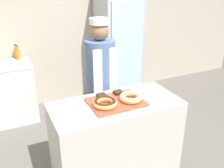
# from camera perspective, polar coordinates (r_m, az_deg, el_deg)

# --- Properties ---
(ground_plane) EXTENTS (14.00, 14.00, 0.00)m
(ground_plane) POSITION_cam_1_polar(r_m,az_deg,el_deg) (3.16, 0.81, -18.71)
(ground_plane) COLOR #66605B
(wall_back) EXTENTS (8.00, 0.06, 2.70)m
(wall_back) POSITION_cam_1_polar(r_m,az_deg,el_deg) (4.43, -11.52, 12.91)
(wall_back) COLOR #BCB29E
(wall_back) RESTS_ON ground_plane
(display_counter) EXTENTS (1.39, 0.65, 0.88)m
(display_counter) POSITION_cam_1_polar(r_m,az_deg,el_deg) (2.88, 0.86, -12.17)
(display_counter) COLOR beige
(display_counter) RESTS_ON ground_plane
(serving_tray) EXTENTS (0.57, 0.42, 0.02)m
(serving_tray) POSITION_cam_1_polar(r_m,az_deg,el_deg) (2.64, 0.92, -4.12)
(serving_tray) COLOR #D84C33
(serving_tray) RESTS_ON display_counter
(donut_chocolate_glaze) EXTENTS (0.25, 0.25, 0.07)m
(donut_chocolate_glaze) POSITION_cam_1_polar(r_m,az_deg,el_deg) (2.53, -1.61, -4.28)
(donut_chocolate_glaze) COLOR tan
(donut_chocolate_glaze) RESTS_ON serving_tray
(donut_light_glaze) EXTENTS (0.25, 0.25, 0.07)m
(donut_light_glaze) POSITION_cam_1_polar(r_m,az_deg,el_deg) (2.65, 4.29, -3.00)
(donut_light_glaze) COLOR tan
(donut_light_glaze) RESTS_ON serving_tray
(brownie_back_left) EXTENTS (0.10, 0.10, 0.03)m
(brownie_back_left) POSITION_cam_1_polar(r_m,az_deg,el_deg) (2.72, -2.35, -2.70)
(brownie_back_left) COLOR #382111
(brownie_back_left) RESTS_ON serving_tray
(brownie_back_right) EXTENTS (0.10, 0.10, 0.03)m
(brownie_back_right) POSITION_cam_1_polar(r_m,az_deg,el_deg) (2.79, 1.44, -1.94)
(brownie_back_right) COLOR #382111
(brownie_back_right) RESTS_ON serving_tray
(baker_person) EXTENTS (0.37, 0.37, 1.68)m
(baker_person) POSITION_cam_1_polar(r_m,az_deg,el_deg) (3.17, -2.59, 0.50)
(baker_person) COLOR #4C4C51
(baker_person) RESTS_ON ground_plane
(beverage_fridge) EXTENTS (0.69, 0.66, 1.94)m
(beverage_fridge) POSITION_cam_1_polar(r_m,az_deg,el_deg) (4.46, 1.52, 8.43)
(beverage_fridge) COLOR #ADB2B7
(beverage_fridge) RESTS_ON ground_plane
(chest_freezer) EXTENTS (0.84, 0.63, 0.92)m
(chest_freezer) POSITION_cam_1_polar(r_m,az_deg,el_deg) (4.20, -23.10, -1.88)
(chest_freezer) COLOR silver
(chest_freezer) RESTS_ON ground_plane
(bottle_orange) EXTENTS (0.07, 0.07, 0.23)m
(bottle_orange) POSITION_cam_1_polar(r_m,az_deg,el_deg) (4.26, -21.01, 6.64)
(bottle_orange) COLOR orange
(bottle_orange) RESTS_ON chest_freezer
(bottle_orange_b) EXTENTS (0.06, 0.06, 0.23)m
(bottle_orange_b) POSITION_cam_1_polar(r_m,az_deg,el_deg) (4.18, -20.67, 6.38)
(bottle_orange_b) COLOR orange
(bottle_orange_b) RESTS_ON chest_freezer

